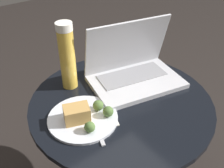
# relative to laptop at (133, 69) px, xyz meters

# --- Properties ---
(table) EXTENTS (0.65, 0.65, 0.55)m
(table) POSITION_rel_laptop_xyz_m (-0.12, -0.07, -0.20)
(table) COLOR #9E9EA3
(table) RESTS_ON ground_plane
(napkin) EXTENTS (0.23, 0.19, 0.00)m
(napkin) POSITION_rel_laptop_xyz_m (-0.27, -0.07, -0.05)
(napkin) COLOR silver
(napkin) RESTS_ON table
(laptop) EXTENTS (0.38, 0.29, 0.23)m
(laptop) POSITION_rel_laptop_xyz_m (0.00, 0.00, 0.00)
(laptop) COLOR silver
(laptop) RESTS_ON table
(beer_glass) EXTENTS (0.06, 0.06, 0.25)m
(beer_glass) POSITION_rel_laptop_xyz_m (-0.21, 0.12, 0.08)
(beer_glass) COLOR gold
(beer_glass) RESTS_ON table
(snack_plate) EXTENTS (0.23, 0.23, 0.06)m
(snack_plate) POSITION_rel_laptop_xyz_m (-0.28, -0.08, -0.03)
(snack_plate) COLOR silver
(snack_plate) RESTS_ON table
(fork) EXTENTS (0.08, 0.19, 0.00)m
(fork) POSITION_rel_laptop_xyz_m (-0.25, -0.10, -0.05)
(fork) COLOR #B2B2B7
(fork) RESTS_ON table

